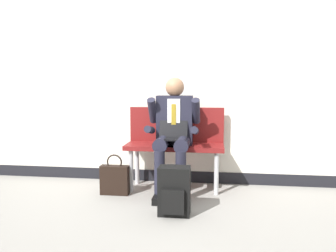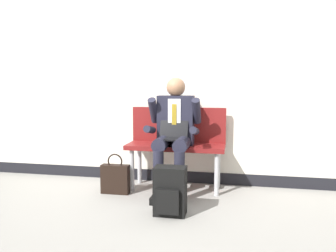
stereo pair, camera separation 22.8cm
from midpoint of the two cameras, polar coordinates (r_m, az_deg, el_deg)
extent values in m
plane|color=gray|center=(3.62, -2.98, -12.15)|extent=(18.00, 18.00, 0.00)
cube|color=silver|center=(4.19, -1.26, 16.45)|extent=(5.37, 0.12, 1.62)
cube|color=silver|center=(4.17, -1.21, -1.11)|extent=(5.37, 0.12, 0.93)
cube|color=black|center=(4.27, -1.19, -8.24)|extent=(5.37, 0.14, 0.14)
cube|color=maroon|center=(3.83, -0.58, -3.48)|extent=(1.11, 0.42, 0.05)
cube|color=maroon|center=(3.97, -0.21, 0.23)|extent=(1.11, 0.04, 0.41)
cylinder|color=#B7B7BC|center=(3.83, -7.97, -7.49)|extent=(0.05, 0.05, 0.47)
cylinder|color=#B7B7BC|center=(4.12, -6.83, -6.49)|extent=(0.05, 0.05, 0.47)
cylinder|color=#B7B7BC|center=(3.70, 6.42, -8.01)|extent=(0.05, 0.05, 0.47)
cylinder|color=#B7B7BC|center=(3.99, 6.52, -6.92)|extent=(0.05, 0.05, 0.47)
cylinder|color=#1E1E2D|center=(3.63, -2.79, -2.93)|extent=(0.15, 0.40, 0.15)
cylinder|color=#1E1E2D|center=(3.51, -3.33, -8.35)|extent=(0.11, 0.11, 0.52)
cube|color=black|center=(3.52, -3.50, -12.13)|extent=(0.10, 0.26, 0.07)
cylinder|color=#1E1E2D|center=(3.59, 0.67, -3.01)|extent=(0.15, 0.40, 0.15)
cylinder|color=#1E1E2D|center=(3.48, 0.27, -8.49)|extent=(0.11, 0.11, 0.52)
cube|color=black|center=(3.49, 0.13, -12.31)|extent=(0.10, 0.26, 0.07)
cube|color=#1E1E2D|center=(3.79, -0.59, 0.99)|extent=(0.40, 0.18, 0.55)
cube|color=silver|center=(3.69, -0.80, 1.62)|extent=(0.14, 0.01, 0.39)
cube|color=olive|center=(3.68, -0.82, 1.15)|extent=(0.05, 0.01, 0.33)
sphere|color=#9E7051|center=(3.77, -0.59, 6.59)|extent=(0.21, 0.21, 0.21)
cylinder|color=#1E1E2D|center=(3.75, -4.38, 2.61)|extent=(0.09, 0.25, 0.30)
cylinder|color=#1E1E2D|center=(3.60, -4.92, -0.64)|extent=(0.08, 0.27, 0.12)
cylinder|color=#1E1E2D|center=(3.68, 2.96, 2.54)|extent=(0.09, 0.25, 0.30)
cylinder|color=#1E1E2D|center=(3.53, 2.71, -0.78)|extent=(0.08, 0.27, 0.12)
cube|color=black|center=(3.57, -1.14, -2.18)|extent=(0.31, 0.22, 0.02)
cube|color=black|center=(3.68, -0.83, -0.18)|extent=(0.31, 0.08, 0.21)
cube|color=black|center=(3.13, -1.05, -10.90)|extent=(0.29, 0.18, 0.45)
cube|color=black|center=(3.05, -1.37, -12.73)|extent=(0.20, 0.04, 0.22)
cube|color=black|center=(3.77, -10.73, -8.98)|extent=(0.31, 0.10, 0.32)
torus|color=black|center=(3.72, -10.80, -6.02)|extent=(0.17, 0.02, 0.17)
camera|label=1|loc=(0.11, -91.82, -0.21)|focal=36.08mm
camera|label=2|loc=(0.11, 88.18, 0.21)|focal=36.08mm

